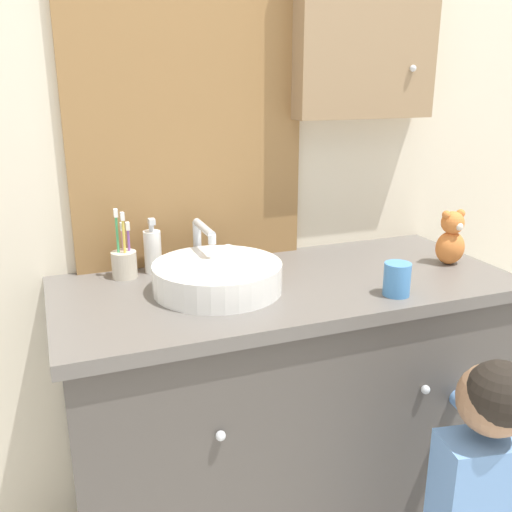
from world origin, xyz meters
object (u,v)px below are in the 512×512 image
Objects in this scene: sink_basin at (217,275)px; toothbrush_holder at (124,262)px; drinking_cup at (397,279)px; soap_dispenser at (153,251)px; teddy_bear at (451,239)px; child_figure at (481,492)px.

toothbrush_holder is (-0.21, 0.18, 0.01)m from sink_basin.
drinking_cup is (0.63, -0.39, -0.00)m from toothbrush_holder.
soap_dispenser is at bearing 11.54° from toothbrush_holder.
teddy_bear is 1.92× the size of drinking_cup.
teddy_bear is 0.34m from drinking_cup.
sink_basin is 0.46m from drinking_cup.
soap_dispenser is (0.08, 0.02, 0.02)m from toothbrush_holder.
toothbrush_holder reaches higher than teddy_bear.
sink_basin is at bearing 176.83° from teddy_bear.
teddy_bear reaches higher than sink_basin.
teddy_bear is at bearing 63.29° from child_figure.
sink_basin is 0.72m from teddy_bear.
sink_basin is at bearing 154.26° from drinking_cup.
toothbrush_holder reaches higher than soap_dispenser.
teddy_bear is (0.24, 0.47, 0.47)m from child_figure.
child_figure is at bearing -49.53° from soap_dispenser.
drinking_cup reaches higher than child_figure.
drinking_cup is at bearing -151.36° from teddy_bear.
sink_basin is 0.24m from soap_dispenser.
child_figure is at bearing -45.13° from toothbrush_holder.
soap_dispenser reaches higher than child_figure.
toothbrush_holder is 1.07m from child_figure.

